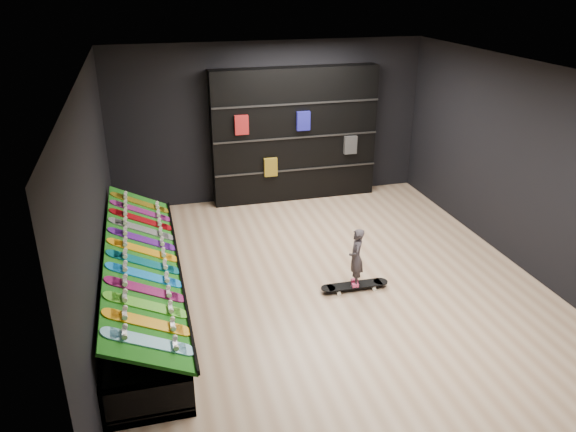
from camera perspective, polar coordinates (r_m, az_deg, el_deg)
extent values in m
cube|color=tan|center=(8.21, 3.76, -6.60)|extent=(6.00, 7.00, 0.01)
cube|color=white|center=(7.19, 4.40, 14.56)|extent=(6.00, 7.00, 0.01)
cube|color=black|center=(10.80, -1.94, 9.49)|extent=(6.00, 0.02, 3.00)
cube|color=black|center=(4.75, 17.85, -11.10)|extent=(6.00, 0.02, 3.00)
cube|color=black|center=(7.24, -19.09, 1.01)|extent=(0.02, 7.00, 3.00)
cube|color=black|center=(8.96, 22.62, 4.72)|extent=(0.02, 7.00, 3.00)
cube|color=#11560D|center=(7.53, -14.52, -4.15)|extent=(0.92, 4.50, 0.46)
cube|color=black|center=(10.80, 0.68, 8.23)|extent=(3.17, 0.37, 2.54)
imported|color=black|center=(7.86, 6.88, -5.30)|extent=(0.19, 0.23, 0.51)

